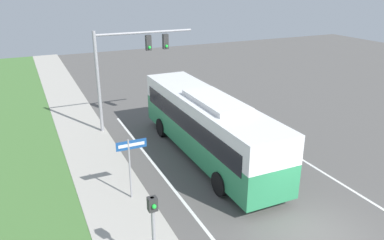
{
  "coord_description": "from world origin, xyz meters",
  "views": [
    {
      "loc": [
        -8.96,
        -8.56,
        8.84
      ],
      "look_at": [
        -1.14,
        8.35,
        1.78
      ],
      "focal_mm": 35.0,
      "sensor_mm": 36.0,
      "label": 1
    }
  ],
  "objects": [
    {
      "name": "signal_gantry",
      "position": [
        -3.2,
        12.93,
        4.38
      ],
      "size": [
        6.03,
        0.41,
        6.12
      ],
      "color": "#939399",
      "rests_on": "ground_plane"
    },
    {
      "name": "lane_divider_far",
      "position": [
        3.6,
        0.0,
        0.0
      ],
      "size": [
        0.14,
        30.0,
        0.01
      ],
      "color": "silver",
      "rests_on": "ground_plane"
    },
    {
      "name": "ground_plane",
      "position": [
        0.0,
        0.0,
        0.0
      ],
      "size": [
        80.0,
        80.0,
        0.0
      ],
      "primitive_type": "plane",
      "color": "#565451"
    },
    {
      "name": "bus",
      "position": [
        -0.76,
        7.34,
        1.92
      ],
      "size": [
        2.66,
        11.63,
        3.47
      ],
      "color": "#2D8956",
      "rests_on": "ground_plane"
    },
    {
      "name": "street_sign",
      "position": [
        -5.47,
        4.98,
        1.93
      ],
      "size": [
        1.28,
        0.08,
        2.79
      ],
      "color": "#939399",
      "rests_on": "ground_plane"
    },
    {
      "name": "pedestrian_signal",
      "position": [
        -6.04,
        0.57,
        1.91
      ],
      "size": [
        0.28,
        0.34,
        2.78
      ],
      "color": "#939399",
      "rests_on": "ground_plane"
    }
  ]
}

